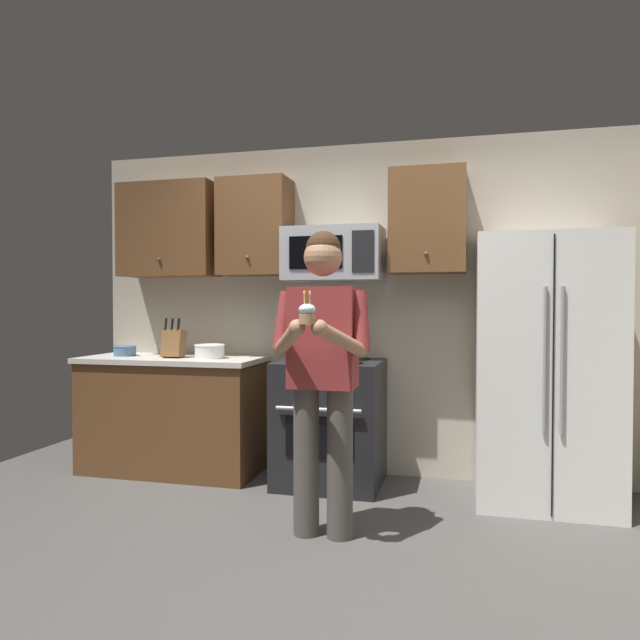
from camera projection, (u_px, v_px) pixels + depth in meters
ground_plane at (298, 564)px, 3.03m from camera, size 6.00×6.00×0.00m
wall_back at (360, 309)px, 4.69m from camera, size 4.40×0.10×2.60m
oven_range at (330, 422)px, 4.37m from camera, size 0.76×0.70×0.93m
microwave at (334, 254)px, 4.45m from camera, size 0.74×0.41×0.40m
refrigerator at (546, 370)px, 3.95m from camera, size 0.90×0.75×1.80m
cabinet_row_upper at (264, 227)px, 4.64m from camera, size 2.78×0.36×0.76m
counter_left at (173, 414)px, 4.71m from camera, size 1.44×0.66×0.92m
knife_block at (174, 343)px, 4.64m from camera, size 0.16×0.15×0.32m
bowl_large_white at (210, 351)px, 4.57m from camera, size 0.24×0.24×0.11m
bowl_small_colored at (125, 350)px, 4.79m from camera, size 0.18×0.18×0.08m
person at (322, 365)px, 3.36m from camera, size 0.60×0.48×1.76m
cupcake at (307, 314)px, 3.04m from camera, size 0.09×0.09×0.17m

